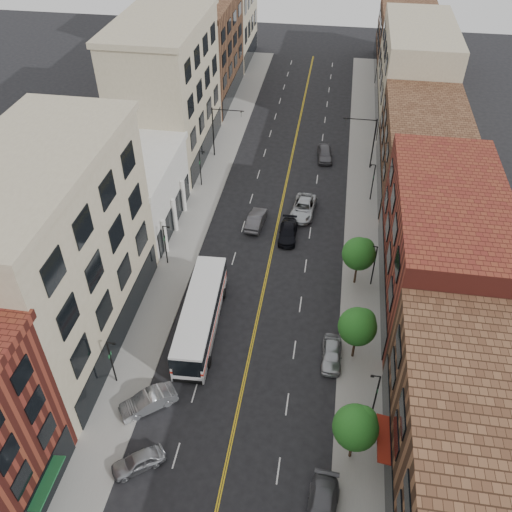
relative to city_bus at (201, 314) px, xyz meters
The scene contains 33 objects.
ground 16.22m from the city_bus, 71.59° to the right, with size 220.00×220.00×0.00m, color black.
sidewalk_left 20.43m from the city_bus, 104.00° to the left, with size 4.00×110.00×0.15m, color gray.
sidewalk_right 24.91m from the city_bus, 52.61° to the left, with size 4.00×110.00×0.15m, color gray.
bldg_l_tanoffice 14.01m from the city_bus, 169.23° to the right, with size 10.00×22.00×18.00m, color tan.
bldg_l_white 19.84m from the city_bus, 127.15° to the left, with size 10.00×14.00×8.00m, color silver.
bldg_l_far_a 35.53m from the city_bus, 110.01° to the left, with size 10.00×20.00×18.00m, color tan.
bldg_l_far_b 54.34m from the city_bus, 102.74° to the left, with size 10.00×20.00×15.00m, color #553422.
bldg_l_far_c 72.17m from the city_bus, 99.56° to the left, with size 10.00×16.00×20.00m, color tan.
bldg_r_near 27.01m from the city_bus, 34.66° to the right, with size 10.00×26.00×10.00m, color #553422.
bldg_r_mid 24.08m from the city_bus, 21.58° to the left, with size 10.00×22.00×12.00m, color maroon.
bldg_r_far_a 37.16m from the city_bus, 53.40° to the left, with size 10.00×20.00×10.00m, color #553422.
bldg_r_far_b 55.55m from the city_bus, 66.48° to the left, with size 10.00×22.00×14.00m, color tan.
bldg_r_far_c 74.18m from the city_bus, 72.66° to the left, with size 10.00×18.00×11.00m, color #553422.
tree_r_1 18.42m from the city_bus, 37.73° to the right, with size 3.40×3.40×5.59m.
tree_r_2 14.67m from the city_bus, ahead, with size 3.40×3.40×5.59m.
tree_r_3 17.07m from the city_bus, 31.31° to the left, with size 3.40×3.40×5.59m.
lamp_l_1 9.39m from the city_bus, 128.93° to the right, with size 0.81×0.55×5.05m.
lamp_l_2 10.57m from the city_bus, 123.91° to the left, with size 0.81×0.55×5.05m.
lamp_l_3 25.44m from the city_bus, 103.35° to the left, with size 0.81×0.55×5.05m.
lamp_r_1 17.63m from the city_bus, 24.39° to the right, with size 0.81×0.55×5.05m.
lamp_r_2 18.28m from the city_bus, 28.57° to the left, with size 0.81×0.55×5.05m.
lamp_r_3 29.49m from the city_bus, 57.05° to the left, with size 0.81×0.55×5.05m.
signal_mast_left 33.25m from the city_bus, 99.00° to the left, with size 4.49×0.18×7.20m.
signal_mast_right 36.25m from the city_bus, 64.88° to the left, with size 4.49×0.18×7.20m.
city_bus is the anchor object (origin of this frame).
car_angle_a 14.68m from the city_bus, 95.68° to the right, with size 1.64×4.08×1.39m, color gray.
car_angle_b 9.70m from the city_bus, 103.94° to the right, with size 1.66×4.77×1.57m, color #B4B8BD.
car_parked_mid 20.44m from the city_bus, 52.30° to the right, with size 2.18×5.37×1.56m, color #57575D.
car_parked_far 12.69m from the city_bus, ahead, with size 1.81×4.49×1.53m, color #A8ABAF.
car_lane_behind 17.53m from the city_bus, 81.57° to the left, with size 1.72×4.93×1.62m, color #504F54.
car_lane_a 16.90m from the city_bus, 67.02° to the left, with size 2.03×5.00×1.45m, color black.
car_lane_b 22.08m from the city_bus, 68.93° to the left, with size 2.73×5.92×1.65m, color silver.
car_lane_c 35.72m from the city_bus, 74.22° to the left, with size 1.95×4.84×1.65m, color #58575D.
Camera 1 is at (5.60, -18.98, 38.86)m, focal length 38.00 mm.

